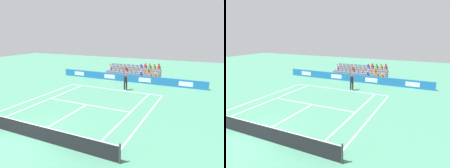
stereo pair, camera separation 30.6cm
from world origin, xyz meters
The scene contains 14 objects.
ground_plane centered at (0.00, 0.00, 0.00)m, with size 80.00×80.00×0.00m, color #47896B.
line_baseline centered at (0.00, -11.89, 0.00)m, with size 10.97×0.10×0.01m, color white.
line_service centered at (0.00, -6.40, 0.00)m, with size 8.23×0.10×0.01m, color white.
line_centre_service centered at (0.00, -3.20, 0.00)m, with size 0.10×6.40×0.01m, color white.
line_singles_sideline_left centered at (4.12, -5.95, 0.00)m, with size 0.10×11.89×0.01m, color white.
line_singles_sideline_right centered at (-4.12, -5.95, 0.00)m, with size 0.10×11.89×0.01m, color white.
line_doubles_sideline_left centered at (5.49, -5.95, 0.00)m, with size 0.10×11.89×0.01m, color white.
line_doubles_sideline_right centered at (-5.49, -5.95, 0.00)m, with size 0.10×11.89×0.01m, color white.
line_centre_mark centered at (0.00, -11.79, 0.00)m, with size 0.10×0.20×0.01m, color white.
sponsor_barrier centered at (0.00, -16.11, 0.48)m, with size 19.41×0.22×0.95m.
tennis_net centered at (0.00, 0.00, 0.49)m, with size 11.97×0.10×1.07m.
tennis_player centered at (-1.38, -12.19, 0.99)m, with size 0.53×0.37×2.85m.
stadium_stand centered at (-0.04, -18.42, 0.56)m, with size 7.44×2.85×2.20m.
loose_tennis_ball centered at (-0.67, -3.09, 0.03)m, with size 0.07×0.07×0.07m, color #D1E533.
Camera 1 is at (-9.29, 7.97, 6.18)m, focal length 32.64 mm.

